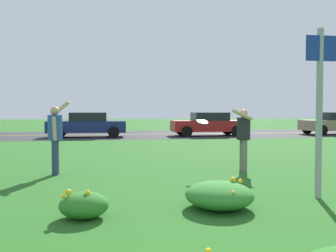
% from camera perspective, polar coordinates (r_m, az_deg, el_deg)
% --- Properties ---
extents(ground_plane, '(120.00, 120.00, 0.00)m').
position_cam_1_polar(ground_plane, '(12.90, -4.75, -4.56)').
color(ground_plane, '#26601E').
extents(highway_strip, '(120.00, 9.03, 0.01)m').
position_cam_1_polar(highway_strip, '(24.58, -6.88, -1.30)').
color(highway_strip, '#2D2D30').
rests_on(highway_strip, ground).
extents(highway_center_stripe, '(120.00, 0.16, 0.00)m').
position_cam_1_polar(highway_center_stripe, '(24.58, -6.88, -1.29)').
color(highway_center_stripe, yellow).
rests_on(highway_center_stripe, ground).
extents(daylily_clump_front_left, '(1.08, 1.16, 0.48)m').
position_cam_1_polar(daylily_clump_front_left, '(6.07, 7.82, -10.36)').
color(daylily_clump_front_left, '#337F2D').
rests_on(daylily_clump_front_left, ground).
extents(daylily_clump_front_right, '(0.71, 0.67, 0.44)m').
position_cam_1_polar(daylily_clump_front_right, '(5.62, -12.68, -11.66)').
color(daylily_clump_front_right, '#2D7526').
rests_on(daylily_clump_front_right, ground).
extents(sign_post_near_path, '(0.56, 0.10, 2.98)m').
position_cam_1_polar(sign_post_near_path, '(7.09, 22.09, 4.14)').
color(sign_post_near_path, '#93969B').
rests_on(sign_post_near_path, ground).
extents(person_thrower_blue_shirt, '(0.51, 0.49, 1.80)m').
position_cam_1_polar(person_thrower_blue_shirt, '(9.39, -16.79, -1.14)').
color(person_thrower_blue_shirt, '#2D4C9E').
rests_on(person_thrower_blue_shirt, ground).
extents(person_catcher_dark_shirt, '(0.54, 0.49, 1.60)m').
position_cam_1_polar(person_catcher_dark_shirt, '(9.75, 11.40, -1.23)').
color(person_catcher_dark_shirt, '#232328').
rests_on(person_catcher_dark_shirt, ground).
extents(frisbee_white, '(0.29, 0.27, 0.15)m').
position_cam_1_polar(frisbee_white, '(9.39, 5.26, 0.64)').
color(frisbee_white, white).
extents(car_red_center_left, '(4.50, 2.00, 1.45)m').
position_cam_1_polar(car_red_center_left, '(23.33, 6.19, 0.32)').
color(car_red_center_left, maroon).
rests_on(car_red_center_left, ground).
extents(car_navy_center_right, '(4.50, 2.00, 1.45)m').
position_cam_1_polar(car_navy_center_right, '(22.52, -12.21, 0.21)').
color(car_navy_center_right, navy).
rests_on(car_navy_center_right, ground).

